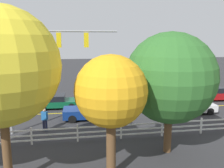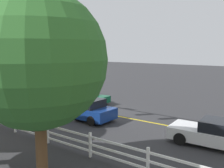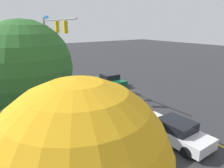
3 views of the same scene
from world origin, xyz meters
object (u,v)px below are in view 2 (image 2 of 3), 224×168
Objects in this scene: car_1 at (86,97)px; pedestrian at (24,105)px; car_0 at (218,134)px; tree_2 at (38,60)px; car_3 at (84,109)px.

pedestrian reaches higher than car_1.
tree_2 is at bearing 53.41° from car_0.
pedestrian is at bearing 9.65° from car_0.
car_1 is 0.84× the size of car_3.
car_0 is 12.67m from pedestrian.
pedestrian is at bearing -30.81° from tree_2.
car_0 is at bearing 122.88° from pedestrian.
tree_2 reaches higher than car_3.
pedestrian is at bearing 33.07° from car_3.
car_3 is 0.67× the size of tree_2.
car_3 is at bearing -49.07° from car_1.
car_1 is (11.91, -3.63, -0.02)m from car_0.
pedestrian reaches higher than car_3.
car_1 is 0.56× the size of tree_2.
tree_2 is at bearing 81.32° from pedestrian.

